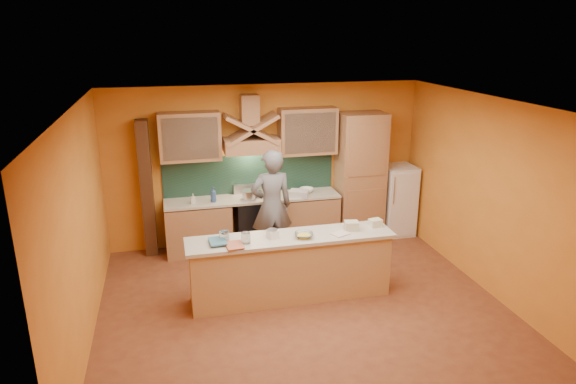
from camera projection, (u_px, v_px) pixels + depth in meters
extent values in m
cube|color=brown|center=(303.00, 306.00, 7.13)|extent=(5.50, 5.00, 0.01)
cube|color=white|center=(305.00, 104.00, 6.28)|extent=(5.50, 5.00, 0.01)
cube|color=orange|center=(266.00, 165.00, 9.02)|extent=(5.50, 0.02, 2.80)
cube|color=orange|center=(381.00, 309.00, 4.39)|extent=(5.50, 0.02, 2.80)
cube|color=orange|center=(80.00, 231.00, 6.09)|extent=(0.02, 5.00, 2.80)
cube|color=orange|center=(489.00, 196.00, 7.32)|extent=(0.02, 5.00, 2.80)
cube|color=#AB774E|center=(199.00, 228.00, 8.75)|extent=(1.10, 0.60, 0.86)
cube|color=#AB774E|center=(306.00, 219.00, 9.18)|extent=(1.10, 0.60, 0.86)
cube|color=beige|center=(253.00, 198.00, 8.82)|extent=(3.00, 0.62, 0.04)
cube|color=black|center=(253.00, 223.00, 8.96)|extent=(0.60, 0.58, 0.90)
cube|color=#173228|center=(250.00, 174.00, 8.98)|extent=(3.00, 0.03, 0.70)
cube|color=#AB774E|center=(251.00, 145.00, 8.59)|extent=(0.92, 0.50, 0.24)
cube|color=#AB774E|center=(249.00, 110.00, 8.51)|extent=(0.30, 0.30, 0.50)
cube|color=#AB774E|center=(190.00, 137.00, 8.38)|extent=(1.00, 0.35, 0.80)
cube|color=#AB774E|center=(308.00, 131.00, 8.83)|extent=(1.00, 0.35, 0.80)
cube|color=#AB774E|center=(360.00, 177.00, 9.19)|extent=(0.80, 0.60, 2.30)
cube|color=white|center=(397.00, 200.00, 9.51)|extent=(0.58, 0.60, 1.30)
cube|color=#472816|center=(147.00, 189.00, 8.49)|extent=(0.20, 0.30, 2.30)
cube|color=tan|center=(291.00, 269.00, 7.25)|extent=(2.80, 0.55, 0.88)
cube|color=beige|center=(291.00, 238.00, 7.11)|extent=(2.90, 0.62, 0.05)
imported|color=slate|center=(272.00, 206.00, 8.30)|extent=(0.71, 0.49, 1.88)
cylinder|color=silver|center=(249.00, 196.00, 8.68)|extent=(0.29, 0.29, 0.16)
cylinder|color=#ADAEB4|center=(258.00, 194.00, 8.82)|extent=(0.24, 0.24, 0.14)
imported|color=silver|center=(193.00, 199.00, 8.46)|extent=(0.08, 0.08, 0.17)
imported|color=#2E487F|center=(213.00, 194.00, 8.53)|extent=(0.13, 0.13, 0.26)
imported|color=white|center=(306.00, 190.00, 9.06)|extent=(0.32, 0.32, 0.08)
cube|color=silver|center=(299.00, 193.00, 8.83)|extent=(0.38, 0.35, 0.11)
imported|color=#B85E41|center=(226.00, 247.00, 6.72)|extent=(0.25, 0.32, 0.03)
imported|color=teal|center=(209.00, 242.00, 6.81)|extent=(0.24, 0.31, 0.02)
cylinder|color=silver|center=(224.00, 236.00, 6.90)|extent=(0.17, 0.17, 0.15)
cylinder|color=silver|center=(246.00, 238.00, 6.84)|extent=(0.15, 0.15, 0.15)
cube|color=white|center=(272.00, 234.00, 7.03)|extent=(0.17, 0.17, 0.11)
imported|color=white|center=(304.00, 235.00, 7.05)|extent=(0.30, 0.30, 0.06)
cube|color=beige|center=(341.00, 234.00, 7.16)|extent=(0.29, 0.26, 0.02)
cube|color=beige|center=(351.00, 226.00, 7.30)|extent=(0.22, 0.19, 0.13)
cube|color=beige|center=(375.00, 223.00, 7.44)|extent=(0.19, 0.16, 0.11)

